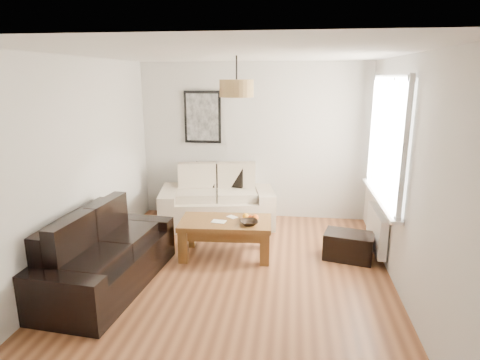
# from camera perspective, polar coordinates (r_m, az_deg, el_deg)

# --- Properties ---
(floor) EXTENTS (4.50, 4.50, 0.00)m
(floor) POSITION_cam_1_polar(r_m,az_deg,el_deg) (5.12, -0.91, -13.15)
(floor) COLOR brown
(floor) RESTS_ON ground
(ceiling) EXTENTS (3.80, 4.50, 0.00)m
(ceiling) POSITION_cam_1_polar(r_m,az_deg,el_deg) (4.55, -1.05, 17.32)
(ceiling) COLOR white
(ceiling) RESTS_ON floor
(wall_back) EXTENTS (3.80, 0.04, 2.60)m
(wall_back) POSITION_cam_1_polar(r_m,az_deg,el_deg) (6.86, 1.83, 5.43)
(wall_back) COLOR silver
(wall_back) RESTS_ON floor
(wall_front) EXTENTS (3.80, 0.04, 2.60)m
(wall_front) POSITION_cam_1_polar(r_m,az_deg,el_deg) (2.57, -8.58, -10.30)
(wall_front) COLOR silver
(wall_front) RESTS_ON floor
(wall_left) EXTENTS (0.04, 4.50, 2.60)m
(wall_left) POSITION_cam_1_polar(r_m,az_deg,el_deg) (5.29, -21.81, 1.70)
(wall_left) COLOR silver
(wall_left) RESTS_ON floor
(wall_right) EXTENTS (0.04, 4.50, 2.60)m
(wall_right) POSITION_cam_1_polar(r_m,az_deg,el_deg) (4.77, 22.21, 0.38)
(wall_right) COLOR silver
(wall_right) RESTS_ON floor
(window_bay) EXTENTS (0.14, 1.90, 1.60)m
(window_bay) POSITION_cam_1_polar(r_m,az_deg,el_deg) (5.47, 20.08, 5.46)
(window_bay) COLOR white
(window_bay) RESTS_ON wall_right
(radiator) EXTENTS (0.10, 0.90, 0.52)m
(radiator) POSITION_cam_1_polar(r_m,az_deg,el_deg) (5.76, 18.64, -6.57)
(radiator) COLOR white
(radiator) RESTS_ON wall_right
(poster) EXTENTS (0.62, 0.04, 0.87)m
(poster) POSITION_cam_1_polar(r_m,az_deg,el_deg) (6.91, -5.27, 8.79)
(poster) COLOR black
(poster) RESTS_ON wall_back
(pendant_shade) EXTENTS (0.40, 0.40, 0.20)m
(pendant_shade) POSITION_cam_1_polar(r_m,az_deg,el_deg) (4.84, -0.48, 12.76)
(pendant_shade) COLOR tan
(pendant_shade) RESTS_ON ceiling
(loveseat_cream) EXTENTS (1.97, 1.31, 0.91)m
(loveseat_cream) POSITION_cam_1_polar(r_m,az_deg,el_deg) (6.67, -3.24, -2.32)
(loveseat_cream) COLOR beige
(loveseat_cream) RESTS_ON floor
(sofa_leather) EXTENTS (1.09, 1.98, 0.83)m
(sofa_leather) POSITION_cam_1_polar(r_m,az_deg,el_deg) (4.98, -18.45, -9.52)
(sofa_leather) COLOR black
(sofa_leather) RESTS_ON floor
(coffee_table) EXTENTS (1.25, 0.73, 0.50)m
(coffee_table) POSITION_cam_1_polar(r_m,az_deg,el_deg) (5.54, -2.02, -8.12)
(coffee_table) COLOR brown
(coffee_table) RESTS_ON floor
(ottoman) EXTENTS (0.70, 0.54, 0.36)m
(ottoman) POSITION_cam_1_polar(r_m,az_deg,el_deg) (5.65, 15.01, -8.93)
(ottoman) COLOR black
(ottoman) RESTS_ON floor
(cushion_left) EXTENTS (0.42, 0.25, 0.40)m
(cushion_left) POSITION_cam_1_polar(r_m,az_deg,el_deg) (6.84, -4.68, 0.76)
(cushion_left) COLOR black
(cushion_left) RESTS_ON loveseat_cream
(cushion_right) EXTENTS (0.40, 0.20, 0.38)m
(cushion_right) POSITION_cam_1_polar(r_m,az_deg,el_deg) (6.76, -1.03, 0.57)
(cushion_right) COLOR black
(cushion_right) RESTS_ON loveseat_cream
(fruit_bowl) EXTENTS (0.30, 0.30, 0.06)m
(fruit_bowl) POSITION_cam_1_polar(r_m,az_deg,el_deg) (5.28, 1.26, -6.01)
(fruit_bowl) COLOR black
(fruit_bowl) RESTS_ON coffee_table
(orange_a) EXTENTS (0.07, 0.07, 0.06)m
(orange_a) POSITION_cam_1_polar(r_m,az_deg,el_deg) (5.45, 1.49, -5.25)
(orange_a) COLOR #D94512
(orange_a) RESTS_ON fruit_bowl
(orange_b) EXTENTS (0.11, 0.11, 0.09)m
(orange_b) POSITION_cam_1_polar(r_m,az_deg,el_deg) (5.43, 2.16, -5.31)
(orange_b) COLOR #D65912
(orange_b) RESTS_ON fruit_bowl
(orange_c) EXTENTS (0.11, 0.11, 0.09)m
(orange_c) POSITION_cam_1_polar(r_m,az_deg,el_deg) (5.47, 0.80, -5.16)
(orange_c) COLOR orange
(orange_c) RESTS_ON fruit_bowl
(papers) EXTENTS (0.20, 0.15, 0.01)m
(papers) POSITION_cam_1_polar(r_m,az_deg,el_deg) (5.41, -3.01, -5.84)
(papers) COLOR white
(papers) RESTS_ON coffee_table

